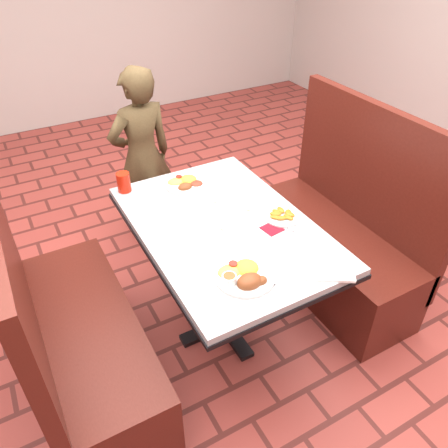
{
  "coord_description": "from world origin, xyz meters",
  "views": [
    {
      "loc": [
        -0.85,
        -1.53,
        2.03
      ],
      "look_at": [
        0.0,
        0.0,
        0.75
      ],
      "focal_mm": 35.0,
      "sensor_mm": 36.0,
      "label": 1
    }
  ],
  "objects_px": {
    "booth_bench_left": "(79,342)",
    "near_dinner_plate": "(244,273)",
    "diner_person": "(142,158)",
    "booth_bench_right": "(336,242)",
    "plantain_plate": "(282,216)",
    "dining_table": "(224,239)",
    "far_dinner_plate": "(186,182)",
    "red_tumbler": "(124,182)"
  },
  "relations": [
    {
      "from": "diner_person",
      "to": "far_dinner_plate",
      "type": "distance_m",
      "value": 0.68
    },
    {
      "from": "near_dinner_plate",
      "to": "booth_bench_right",
      "type": "bearing_deg",
      "value": 22.75
    },
    {
      "from": "diner_person",
      "to": "booth_bench_right",
      "type": "bearing_deg",
      "value": 119.32
    },
    {
      "from": "far_dinner_plate",
      "to": "dining_table",
      "type": "bearing_deg",
      "value": -89.14
    },
    {
      "from": "diner_person",
      "to": "plantain_plate",
      "type": "relative_size",
      "value": 6.82
    },
    {
      "from": "near_dinner_plate",
      "to": "red_tumbler",
      "type": "xyz_separation_m",
      "value": [
        -0.21,
        0.92,
        0.03
      ]
    },
    {
      "from": "dining_table",
      "to": "booth_bench_right",
      "type": "distance_m",
      "value": 0.86
    },
    {
      "from": "dining_table",
      "to": "far_dinner_plate",
      "type": "relative_size",
      "value": 5.09
    },
    {
      "from": "dining_table",
      "to": "booth_bench_right",
      "type": "bearing_deg",
      "value": 0.0
    },
    {
      "from": "diner_person",
      "to": "near_dinner_plate",
      "type": "relative_size",
      "value": 4.82
    },
    {
      "from": "far_dinner_plate",
      "to": "near_dinner_plate",
      "type": "bearing_deg",
      "value": -97.53
    },
    {
      "from": "diner_person",
      "to": "far_dinner_plate",
      "type": "bearing_deg",
      "value": 84.51
    },
    {
      "from": "near_dinner_plate",
      "to": "dining_table",
      "type": "bearing_deg",
      "value": 73.4
    },
    {
      "from": "booth_bench_left",
      "to": "red_tumbler",
      "type": "height_order",
      "value": "booth_bench_left"
    },
    {
      "from": "dining_table",
      "to": "red_tumbler",
      "type": "xyz_separation_m",
      "value": [
        -0.33,
        0.54,
        0.15
      ]
    },
    {
      "from": "plantain_plate",
      "to": "near_dinner_plate",
      "type": "bearing_deg",
      "value": -144.13
    },
    {
      "from": "booth_bench_right",
      "to": "red_tumbler",
      "type": "bearing_deg",
      "value": 154.44
    },
    {
      "from": "dining_table",
      "to": "far_dinner_plate",
      "type": "distance_m",
      "value": 0.45
    },
    {
      "from": "far_dinner_plate",
      "to": "red_tumbler",
      "type": "distance_m",
      "value": 0.34
    },
    {
      "from": "far_dinner_plate",
      "to": "red_tumbler",
      "type": "xyz_separation_m",
      "value": [
        -0.32,
        0.11,
        0.03
      ]
    },
    {
      "from": "booth_bench_left",
      "to": "diner_person",
      "type": "height_order",
      "value": "diner_person"
    },
    {
      "from": "far_dinner_plate",
      "to": "plantain_plate",
      "type": "relative_size",
      "value": 1.3
    },
    {
      "from": "booth_bench_right",
      "to": "diner_person",
      "type": "bearing_deg",
      "value": 127.2
    },
    {
      "from": "dining_table",
      "to": "booth_bench_right",
      "type": "height_order",
      "value": "booth_bench_right"
    },
    {
      "from": "dining_table",
      "to": "diner_person",
      "type": "height_order",
      "value": "diner_person"
    },
    {
      "from": "booth_bench_left",
      "to": "red_tumbler",
      "type": "bearing_deg",
      "value": 48.96
    },
    {
      "from": "diner_person",
      "to": "red_tumbler",
      "type": "distance_m",
      "value": 0.66
    },
    {
      "from": "diner_person",
      "to": "near_dinner_plate",
      "type": "xyz_separation_m",
      "value": [
        -0.08,
        -1.48,
        0.15
      ]
    },
    {
      "from": "booth_bench_right",
      "to": "near_dinner_plate",
      "type": "height_order",
      "value": "booth_bench_right"
    },
    {
      "from": "booth_bench_left",
      "to": "booth_bench_right",
      "type": "xyz_separation_m",
      "value": [
        1.6,
        0.0,
        0.0
      ]
    },
    {
      "from": "booth_bench_right",
      "to": "plantain_plate",
      "type": "relative_size",
      "value": 6.54
    },
    {
      "from": "near_dinner_plate",
      "to": "plantain_plate",
      "type": "height_order",
      "value": "near_dinner_plate"
    },
    {
      "from": "booth_bench_left",
      "to": "near_dinner_plate",
      "type": "relative_size",
      "value": 4.63
    },
    {
      "from": "near_dinner_plate",
      "to": "far_dinner_plate",
      "type": "bearing_deg",
      "value": 82.47
    },
    {
      "from": "booth_bench_left",
      "to": "far_dinner_plate",
      "type": "height_order",
      "value": "booth_bench_left"
    },
    {
      "from": "near_dinner_plate",
      "to": "red_tumbler",
      "type": "relative_size",
      "value": 2.36
    },
    {
      "from": "near_dinner_plate",
      "to": "booth_bench_left",
      "type": "bearing_deg",
      "value": 150.8
    },
    {
      "from": "dining_table",
      "to": "near_dinner_plate",
      "type": "relative_size",
      "value": 4.68
    },
    {
      "from": "far_dinner_plate",
      "to": "plantain_plate",
      "type": "distance_m",
      "value": 0.6
    },
    {
      "from": "red_tumbler",
      "to": "plantain_plate",
      "type": "bearing_deg",
      "value": -45.97
    },
    {
      "from": "plantain_plate",
      "to": "diner_person",
      "type": "bearing_deg",
      "value": 104.94
    },
    {
      "from": "far_dinner_plate",
      "to": "red_tumbler",
      "type": "height_order",
      "value": "red_tumbler"
    }
  ]
}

